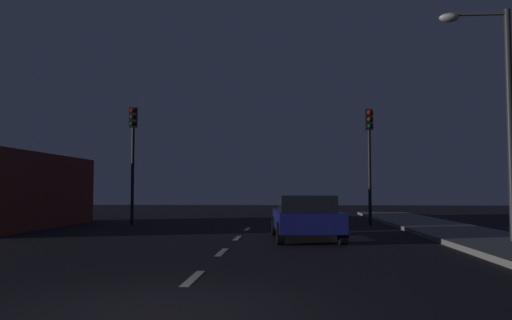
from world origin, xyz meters
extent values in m
plane|color=black|center=(0.00, 7.00, 0.00)|extent=(80.00, 80.00, 0.00)
cube|color=silver|center=(0.00, 2.60, 0.00)|extent=(0.16, 1.60, 0.01)
cube|color=silver|center=(0.00, 6.40, 0.00)|extent=(0.16, 1.60, 0.01)
cube|color=silver|center=(0.00, 10.20, 0.00)|extent=(0.16, 1.60, 0.01)
cube|color=silver|center=(0.00, 14.00, 0.00)|extent=(0.16, 1.60, 0.01)
cylinder|color=black|center=(-5.38, 16.36, 2.64)|extent=(0.14, 0.14, 5.28)
cube|color=black|center=(-5.38, 16.36, 4.83)|extent=(0.32, 0.24, 0.90)
sphere|color=red|center=(-5.38, 16.20, 5.13)|extent=(0.20, 0.20, 0.20)
sphere|color=#3F2D0C|center=(-5.38, 16.20, 4.83)|extent=(0.20, 0.20, 0.20)
sphere|color=#0C3319|center=(-5.38, 16.20, 4.53)|extent=(0.20, 0.20, 0.20)
cylinder|color=black|center=(5.18, 16.36, 2.54)|extent=(0.14, 0.14, 5.09)
cube|color=black|center=(5.18, 16.36, 4.64)|extent=(0.32, 0.24, 0.90)
sphere|color=red|center=(5.18, 16.20, 4.94)|extent=(0.20, 0.20, 0.20)
sphere|color=#3F2D0C|center=(5.18, 16.20, 4.64)|extent=(0.20, 0.20, 0.20)
sphere|color=#0C3319|center=(5.18, 16.20, 4.34)|extent=(0.20, 0.20, 0.20)
cube|color=navy|center=(2.18, 9.80, 0.61)|extent=(2.20, 4.31, 0.58)
cube|color=black|center=(2.20, 9.59, 1.14)|extent=(1.79, 2.00, 0.48)
cylinder|color=black|center=(1.19, 11.26, 0.32)|extent=(0.27, 0.66, 0.64)
cylinder|color=black|center=(2.94, 11.40, 0.32)|extent=(0.27, 0.66, 0.64)
cylinder|color=black|center=(1.43, 8.20, 0.32)|extent=(0.27, 0.66, 0.64)
cylinder|color=black|center=(3.18, 8.33, 0.32)|extent=(0.27, 0.66, 0.64)
cylinder|color=#2D2D30|center=(7.80, 8.21, 3.31)|extent=(0.18, 0.18, 6.61)
cube|color=#4C4C51|center=(7.00, 8.21, 6.51)|extent=(1.59, 0.10, 0.10)
ellipsoid|color=silver|center=(6.21, 8.21, 6.41)|extent=(0.56, 0.36, 0.24)
camera|label=1|loc=(1.69, -6.40, 1.54)|focal=36.15mm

